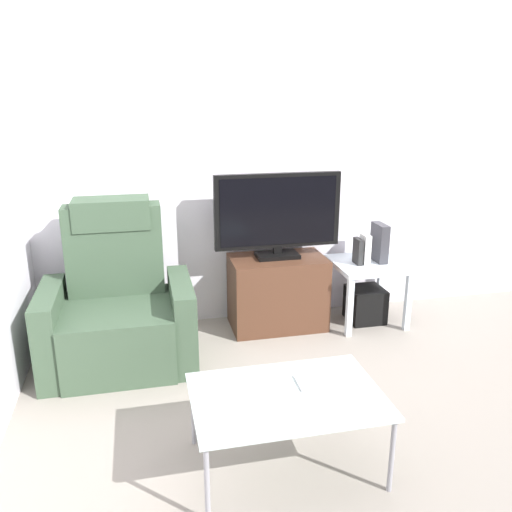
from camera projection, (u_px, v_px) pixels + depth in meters
The scene contains 12 objects.
ground_plane at pixel (321, 380), 3.35m from camera, with size 6.40×6.40×0.00m, color gray.
wall_back at pixel (278, 155), 4.01m from camera, with size 6.40×0.06×2.60m, color silver.
tv_stand at pixel (277, 292), 4.05m from camera, with size 0.72×0.43×0.56m.
television at pixel (278, 214), 3.88m from camera, with size 0.95×0.20×0.64m.
recliner_armchair at pixel (118, 309), 3.51m from camera, with size 0.98×0.78×1.08m.
side_table at pixel (367, 272), 4.11m from camera, with size 0.54×0.54×0.49m.
subwoofer_box at pixel (365, 304), 4.19m from camera, with size 0.27×0.27×0.27m, color black.
book_leftmost at pixel (358, 251), 4.01m from camera, with size 0.04×0.12×0.20m, color #262626.
book_middle at pixel (365, 249), 4.02m from camera, with size 0.05×0.12×0.23m, color white.
game_console at pixel (380, 243), 4.06m from camera, with size 0.07×0.20×0.30m, color #333338.
coffee_table at pixel (287, 399), 2.47m from camera, with size 0.90×0.60×0.40m.
cell_phone at pixel (304, 382), 2.56m from camera, with size 0.07×0.15×0.01m, color #B7B7BC.
Camera 1 is at (-1.06, -2.79, 1.76)m, focal length 36.72 mm.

